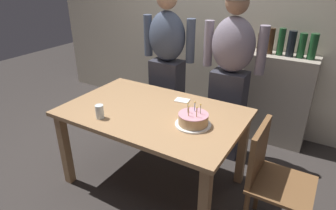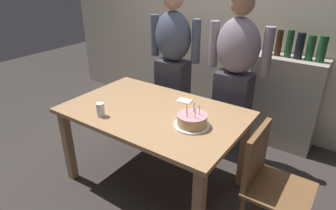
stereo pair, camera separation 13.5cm
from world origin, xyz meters
name	(u,v)px [view 1 (the left image)]	position (x,y,z in m)	size (l,w,h in m)	color
ground_plane	(155,180)	(0.00, 0.00, 0.00)	(10.00, 10.00, 0.00)	#332D2B
back_wall	(225,17)	(0.00, 1.55, 1.30)	(5.20, 0.10, 2.60)	beige
dining_table	(153,121)	(0.00, 0.00, 0.64)	(1.50, 0.96, 0.74)	#A37A51
birthday_cake	(193,120)	(0.40, -0.04, 0.79)	(0.28, 0.28, 0.18)	white
water_glass_near	(100,112)	(-0.29, -0.32, 0.80)	(0.07, 0.07, 0.11)	silver
napkin_stack	(182,100)	(0.11, 0.30, 0.74)	(0.13, 0.10, 0.01)	white
person_man_bearded	(167,65)	(-0.34, 0.79, 0.87)	(0.61, 0.27, 1.66)	#33333D
person_woman_cardigan	(230,76)	(0.38, 0.79, 0.87)	(0.61, 0.27, 1.66)	#33333D
dining_chair	(270,174)	(1.00, -0.04, 0.52)	(0.42, 0.42, 0.87)	brown
shelf_cabinet	(276,98)	(0.75, 1.33, 0.52)	(0.71, 0.30, 1.28)	#9E9384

